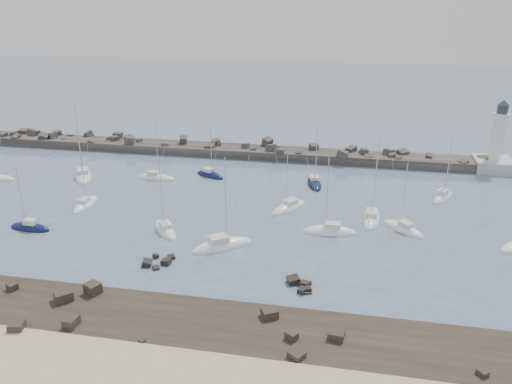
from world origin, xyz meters
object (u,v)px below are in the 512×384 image
sailboat_13 (210,175)px  sailboat_9 (329,232)px  sailboat_7 (222,246)px  sailboat_3 (85,205)px  sailboat_8 (314,184)px  sailboat_1 (84,176)px  sailboat_14 (403,229)px  sailboat_4 (156,178)px  lighthouse (494,155)px  sailboat_2 (30,228)px  sailboat_12 (443,197)px  sailboat_5 (165,230)px  sailboat_10 (371,219)px  sailboat_6 (289,208)px

sailboat_13 → sailboat_9: bearing=-40.4°
sailboat_13 → sailboat_7: bearing=-71.1°
sailboat_3 → sailboat_9: 40.06m
sailboat_8 → sailboat_13: bearing=177.9°
sailboat_1 → sailboat_14: 59.16m
sailboat_4 → sailboat_14: sailboat_4 is taller
sailboat_8 → sailboat_7: bearing=-111.5°
sailboat_7 → sailboat_1: bearing=145.6°
sailboat_3 → sailboat_13: (16.29, 17.53, 0.01)m
lighthouse → sailboat_1: 79.51m
sailboat_2 → sailboat_14: sailboat_14 is taller
sailboat_3 → sailboat_7: 27.52m
sailboat_9 → sailboat_12: (18.24, 16.88, 0.01)m
sailboat_5 → lighthouse: bearing=35.3°
sailboat_3 → sailboat_10: size_ratio=0.87×
sailboat_5 → sailboat_14: 35.02m
lighthouse → sailboat_7: size_ratio=1.05×
sailboat_7 → sailboat_12: 40.49m
sailboat_7 → sailboat_8: size_ratio=1.18×
sailboat_8 → sailboat_9: 19.81m
sailboat_10 → sailboat_5: bearing=-161.9°
sailboat_3 → sailboat_6: (33.06, 4.94, 0.00)m
sailboat_1 → sailboat_6: (40.27, -7.71, -0.01)m
sailboat_3 → sailboat_10: sailboat_10 is taller
sailboat_3 → sailboat_5: bearing=-22.0°
sailboat_12 → sailboat_9: bearing=-137.2°
sailboat_6 → sailboat_12: bearing=20.3°
sailboat_3 → sailboat_4: bearing=64.9°
lighthouse → sailboat_3: lighthouse is taller
sailboat_13 → sailboat_4: bearing=-161.5°
sailboat_1 → sailboat_12: bearing=1.4°
sailboat_9 → sailboat_14: bearing=15.2°
sailboat_14 → lighthouse: bearing=58.2°
sailboat_10 → sailboat_13: sailboat_10 is taller
lighthouse → sailboat_9: (-30.02, -34.08, -2.95)m
sailboat_1 → sailboat_2: 22.64m
sailboat_4 → sailboat_10: size_ratio=0.92×
sailboat_9 → sailboat_10: bearing=43.6°
sailboat_4 → sailboat_10: (39.40, -11.14, 0.02)m
lighthouse → sailboat_10: lighthouse is taller
sailboat_1 → sailboat_4: size_ratio=1.24×
sailboat_6 → sailboat_10: (13.03, -1.77, 0.01)m
sailboat_4 → sailboat_12: (51.52, -0.09, 0.02)m
sailboat_5 → sailboat_12: size_ratio=1.03×
sailboat_4 → sailboat_9: bearing=-27.0°
sailboat_13 → sailboat_8: bearing=-2.1°
lighthouse → sailboat_14: bearing=-121.8°
sailboat_4 → sailboat_13: sailboat_4 is taller
sailboat_4 → sailboat_12: 51.52m
sailboat_5 → sailboat_9: (23.70, 3.91, 0.01)m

